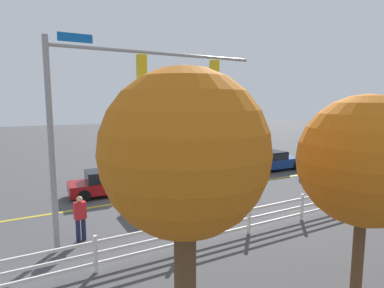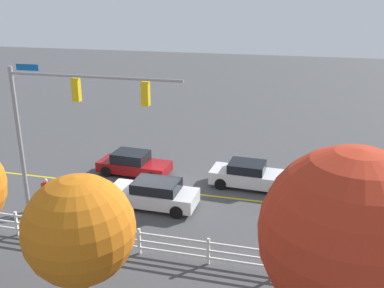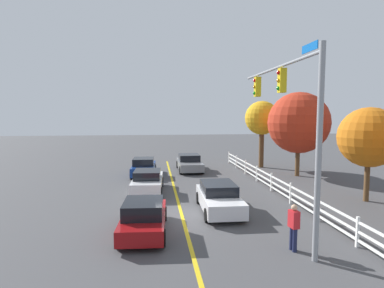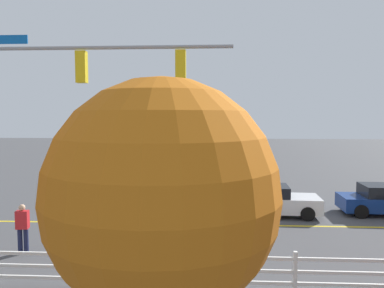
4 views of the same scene
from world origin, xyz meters
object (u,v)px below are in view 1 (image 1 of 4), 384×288
Objects in this scene: car_1 at (180,192)px; tree_1 at (185,155)px; car_2 at (273,161)px; pedestrian at (80,217)px; car_4 at (215,169)px; tree_2 at (365,161)px; car_3 at (334,168)px; car_0 at (108,183)px.

car_1 is 9.55m from tree_1.
car_2 is 0.76× the size of tree_1.
tree_1 reaches higher than pedestrian.
tree_2 is at bearing -102.94° from car_4.
car_1 is at bearing -78.00° from pedestrian.
tree_1 is (8.30, 11.64, 3.37)m from car_4.
pedestrian reaches higher than car_2.
car_4 is (7.34, -3.43, 0.02)m from car_3.
car_0 is 13.02m from tree_2.
car_4 is at bearing 2.78° from car_0.
pedestrian is 9.36m from tree_2.
tree_2 is (-4.80, 0.56, -0.47)m from tree_1.
car_0 is 0.96× the size of car_1.
tree_1 is at bearing -6.64° from tree_2.
tree_2 is at bearing 173.36° from tree_1.
tree_1 is at bearing 64.57° from car_1.
car_4 is 0.85× the size of tree_2.
tree_1 is 4.85m from tree_2.
car_4 reaches higher than car_0.
car_0 is at bearing -30.85° from pedestrian.
car_4 is at bearing -67.13° from pedestrian.
car_3 is at bearing -178.20° from car_1.
car_4 reaches higher than car_1.
tree_2 is at bearing 38.80° from car_3.
tree_1 is at bearing -93.80° from car_0.
car_3 is (-14.24, 3.46, 0.00)m from car_0.
car_1 is at bearing -84.37° from tree_2.
car_2 is (-9.84, -4.04, -0.02)m from car_1.
car_1 is at bearing 0.80° from car_3.
tree_2 is (10.84, 8.77, 2.92)m from car_3.
car_2 is 2.58× the size of pedestrian.
car_2 is 5.51m from car_4.
tree_2 reaches higher than car_3.
tree_1 reaches higher than car_1.
car_0 is at bearing -54.14° from car_1.
pedestrian is (9.28, 5.32, 0.24)m from car_4.
pedestrian is 0.30× the size of tree_1.
car_3 is at bearing -10.63° from car_0.
car_3 is 14.24m from tree_2.
car_2 is 0.83× the size of tree_2.
tree_1 reaches higher than tree_2.
car_4 is (5.49, 0.41, 0.01)m from car_2.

